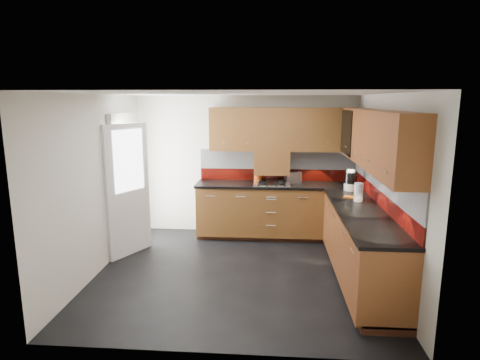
# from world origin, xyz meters

# --- Properties ---
(room) EXTENTS (4.00, 3.80, 2.64)m
(room) POSITION_xyz_m (0.00, 0.00, 1.50)
(room) COLOR black
(base_cabinets) EXTENTS (2.70, 3.20, 0.95)m
(base_cabinets) POSITION_xyz_m (1.07, 0.72, 0.44)
(base_cabinets) COLOR #583213
(base_cabinets) RESTS_ON room
(countertop) EXTENTS (2.72, 3.22, 0.04)m
(countertop) POSITION_xyz_m (1.05, 0.70, 0.92)
(countertop) COLOR black
(countertop) RESTS_ON base_cabinets
(backsplash) EXTENTS (2.70, 3.20, 0.54)m
(backsplash) POSITION_xyz_m (1.28, 0.93, 1.21)
(backsplash) COLOR #670F09
(backsplash) RESTS_ON countertop
(upper_cabinets) EXTENTS (2.50, 3.20, 0.72)m
(upper_cabinets) POSITION_xyz_m (1.23, 0.78, 1.84)
(upper_cabinets) COLOR #583213
(upper_cabinets) RESTS_ON room
(extractor_hood) EXTENTS (0.60, 0.33, 0.40)m
(extractor_hood) POSITION_xyz_m (0.45, 1.64, 1.28)
(extractor_hood) COLOR #583213
(extractor_hood) RESTS_ON room
(glass_cabinet) EXTENTS (0.32, 0.80, 0.66)m
(glass_cabinet) POSITION_xyz_m (1.71, 1.07, 1.87)
(glass_cabinet) COLOR black
(glass_cabinet) RESTS_ON room
(back_door) EXTENTS (0.42, 1.19, 2.04)m
(back_door) POSITION_xyz_m (-1.78, 0.75, 1.03)
(back_door) COLOR white
(back_door) RESTS_ON room
(gas_hob) EXTENTS (0.60, 0.53, 0.05)m
(gas_hob) POSITION_xyz_m (0.45, 1.47, 0.96)
(gas_hob) COLOR silver
(gas_hob) RESTS_ON countertop
(utensil_pot) EXTENTS (0.13, 0.13, 0.46)m
(utensil_pot) POSITION_xyz_m (0.21, 1.64, 1.04)
(utensil_pot) COLOR #CD4F13
(utensil_pot) RESTS_ON countertop
(toaster) EXTENTS (0.30, 0.23, 0.19)m
(toaster) POSITION_xyz_m (0.81, 1.62, 1.03)
(toaster) COLOR silver
(toaster) RESTS_ON countertop
(food_processor) EXTENTS (0.20, 0.20, 0.33)m
(food_processor) POSITION_xyz_m (1.67, 1.08, 1.09)
(food_processor) COLOR white
(food_processor) RESTS_ON countertop
(paper_towel) EXTENTS (0.15, 0.15, 0.26)m
(paper_towel) POSITION_xyz_m (1.65, 0.39, 1.07)
(paper_towel) COLOR white
(paper_towel) RESTS_ON countertop
(orange_cloth) EXTENTS (0.18, 0.17, 0.02)m
(orange_cloth) POSITION_xyz_m (1.57, 0.60, 0.95)
(orange_cloth) COLOR orange
(orange_cloth) RESTS_ON countertop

